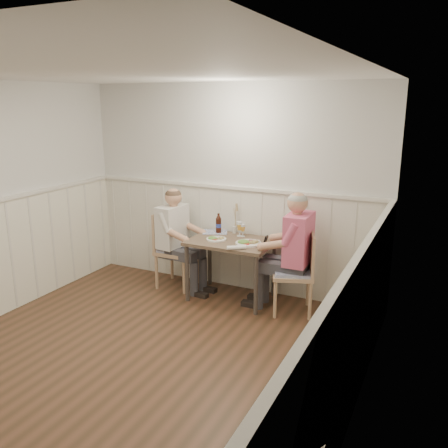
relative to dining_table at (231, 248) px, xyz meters
name	(u,v)px	position (x,y,z in m)	size (l,w,h in m)	color
ground_plane	(128,367)	(-0.20, -1.84, -0.65)	(4.50, 4.50, 0.00)	#422E1C
room_shell	(119,207)	(-0.20, -1.84, 0.86)	(4.04, 4.54, 2.60)	silver
wainscot	(166,273)	(-0.20, -1.15, 0.03)	(4.00, 4.49, 1.34)	silver
dining_table	(231,248)	(0.00, 0.00, 0.00)	(1.00, 0.70, 0.75)	brown
chair_right	(298,270)	(0.85, -0.03, -0.13)	(0.58, 0.58, 0.96)	tan
chair_left	(173,246)	(-0.86, 0.06, -0.12)	(0.49, 0.49, 0.99)	tan
man_in_pink	(294,262)	(0.80, -0.02, -0.05)	(0.66, 0.46, 1.43)	#3F3F47
diner_cream	(175,246)	(-0.80, 0.02, -0.09)	(0.65, 0.45, 1.34)	#3F3F47
plate_man	(247,242)	(0.24, -0.06, 0.12)	(0.31, 0.31, 0.08)	white
plate_diner	(215,238)	(-0.18, -0.07, 0.12)	(0.24, 0.24, 0.06)	white
beer_glass_a	(243,228)	(0.06, 0.21, 0.20)	(0.06, 0.06, 0.16)	silver
beer_glass_b	(240,227)	(0.02, 0.20, 0.22)	(0.07, 0.07, 0.18)	silver
beer_bottle	(219,224)	(-0.28, 0.23, 0.21)	(0.07, 0.07, 0.25)	black
rolled_napkin	(236,248)	(0.21, -0.31, 0.12)	(0.21, 0.16, 0.05)	white
grass_vase	(234,219)	(-0.10, 0.31, 0.28)	(0.05, 0.05, 0.41)	silver
gingham_mat	(215,232)	(-0.34, 0.24, 0.10)	(0.38, 0.34, 0.01)	#49579E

